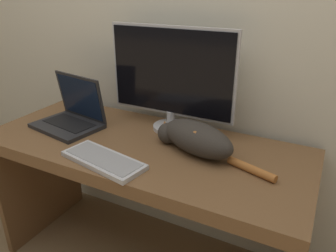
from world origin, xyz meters
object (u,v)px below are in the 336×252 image
object	(u,v)px
monitor	(171,77)
cat	(196,138)
external_keyboard	(103,160)
laptop	(71,116)

from	to	relation	value
monitor	cat	distance (m)	0.34
monitor	external_keyboard	size ratio (longest dim) A/B	1.63
laptop	cat	size ratio (longest dim) A/B	0.65
monitor	laptop	distance (m)	0.56
monitor	cat	xyz separation A→B (m)	(0.21, -0.18, -0.20)
cat	external_keyboard	bearing A→B (deg)	-121.48
laptop	external_keyboard	world-z (taller)	laptop
monitor	laptop	xyz separation A→B (m)	(-0.47, -0.20, -0.22)
laptop	monitor	bearing A→B (deg)	32.79
cat	monitor	bearing A→B (deg)	158.03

